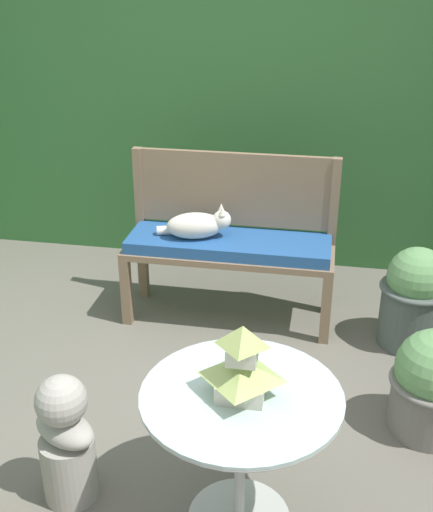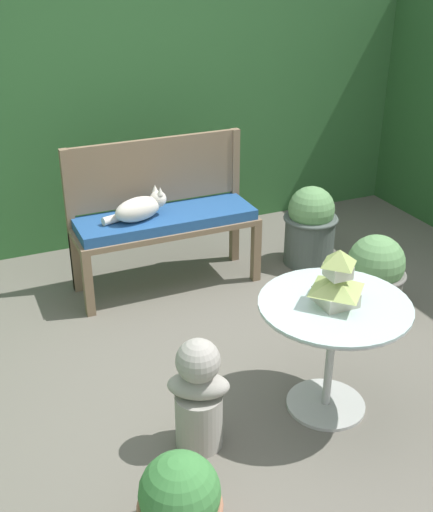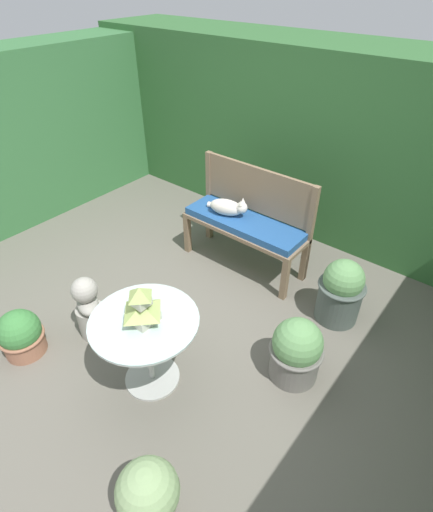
{
  "view_description": "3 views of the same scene",
  "coord_description": "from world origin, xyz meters",
  "views": [
    {
      "loc": [
        0.57,
        -2.46,
        2.16
      ],
      "look_at": [
        -0.01,
        0.62,
        0.7
      ],
      "focal_mm": 45.0,
      "sensor_mm": 36.0,
      "label": 1
    },
    {
      "loc": [
        -1.38,
        -2.81,
        2.31
      ],
      "look_at": [
        -0.03,
        0.27,
        0.65
      ],
      "focal_mm": 45.0,
      "sensor_mm": 36.0,
      "label": 2
    },
    {
      "loc": [
        1.94,
        -1.69,
        2.68
      ],
      "look_at": [
        0.13,
        0.53,
        0.55
      ],
      "focal_mm": 28.0,
      "sensor_mm": 36.0,
      "label": 3
    }
  ],
  "objects": [
    {
      "name": "garden_bench",
      "position": [
        -0.03,
        1.17,
        0.48
      ],
      "size": [
        1.32,
        0.44,
        0.57
      ],
      "color": "#7F664C",
      "rests_on": "ground"
    },
    {
      "name": "patio_table",
      "position": [
        0.3,
        -0.48,
        0.52
      ],
      "size": [
        0.78,
        0.78,
        0.65
      ],
      "color": "#B7B7B2",
      "rests_on": "ground"
    },
    {
      "name": "cat",
      "position": [
        -0.22,
        1.14,
        0.65
      ],
      "size": [
        0.48,
        0.25,
        0.21
      ],
      "rotation": [
        0.0,
        0.0,
        0.27
      ],
      "color": "silver",
      "rests_on": "garden_bench"
    },
    {
      "name": "pagoda_birdhouse",
      "position": [
        0.3,
        -0.48,
        0.78
      ],
      "size": [
        0.24,
        0.24,
        0.3
      ],
      "color": "beige",
      "rests_on": "patio_table"
    },
    {
      "name": "bench_backrest",
      "position": [
        -0.03,
        1.37,
        0.75
      ],
      "size": [
        1.32,
        0.06,
        1.06
      ],
      "color": "#7F664C",
      "rests_on": "ground"
    },
    {
      "name": "potted_plant_bench_right",
      "position": [
        1.12,
        1.07,
        0.31
      ],
      "size": [
        0.42,
        0.42,
        0.63
      ],
      "color": "#4C5651",
      "rests_on": "ground"
    },
    {
      "name": "foliage_hedge_back",
      "position": [
        0.0,
        2.64,
        1.01
      ],
      "size": [
        6.4,
        1.1,
        2.02
      ],
      "primitive_type": "cube",
      "color": "#336633",
      "rests_on": "ground"
    },
    {
      "name": "garden_bust",
      "position": [
        -0.45,
        -0.48,
        0.3
      ],
      "size": [
        0.35,
        0.3,
        0.62
      ],
      "rotation": [
        0.0,
        0.0,
        -0.48
      ],
      "color": "#A39E93",
      "rests_on": "ground"
    },
    {
      "name": "potted_plant_hedge_corner",
      "position": [
        -0.74,
        -0.97,
        0.2
      ],
      "size": [
        0.37,
        0.37,
        0.42
      ],
      "color": "#9E664C",
      "rests_on": "ground"
    },
    {
      "name": "ground",
      "position": [
        0.0,
        0.0,
        0.0
      ],
      "size": [
        30.0,
        30.0,
        0.0
      ],
      "primitive_type": "plane",
      "color": "#666056"
    },
    {
      "name": "potted_plant_table_near",
      "position": [
        1.14,
        0.26,
        0.27
      ],
      "size": [
        0.42,
        0.42,
        0.56
      ],
      "color": "slate",
      "rests_on": "ground"
    }
  ]
}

